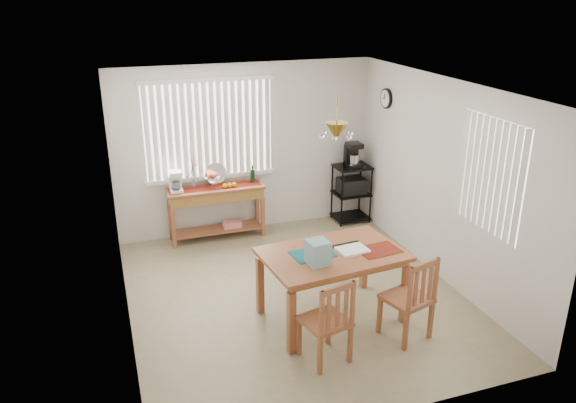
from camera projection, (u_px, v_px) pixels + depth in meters
name	position (u px, v px, depth m)	size (l,w,h in m)	color
ground	(295.00, 296.00, 7.05)	(4.00, 4.50, 0.01)	#988B67
room_shell	(295.00, 166.00, 6.45)	(4.20, 4.70, 2.70)	silver
sideboard	(217.00, 200.00, 8.45)	(1.45, 0.41, 0.82)	#9B5734
sideboard_items	(199.00, 181.00, 8.27)	(1.38, 0.34, 0.63)	maroon
wire_cart	(351.00, 188.00, 9.10)	(0.55, 0.44, 0.94)	black
cart_items	(353.00, 155.00, 8.91)	(0.22, 0.27, 0.39)	black
dining_table	(332.00, 260.00, 6.33)	(1.65, 1.15, 0.83)	#9B5734
table_items	(327.00, 252.00, 6.08)	(1.24, 0.54, 0.27)	#126265
chair_left	(327.00, 322.00, 5.65)	(0.53, 0.53, 0.95)	#9B5734
chair_right	(410.00, 299.00, 6.03)	(0.57, 0.57, 0.99)	#9B5734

